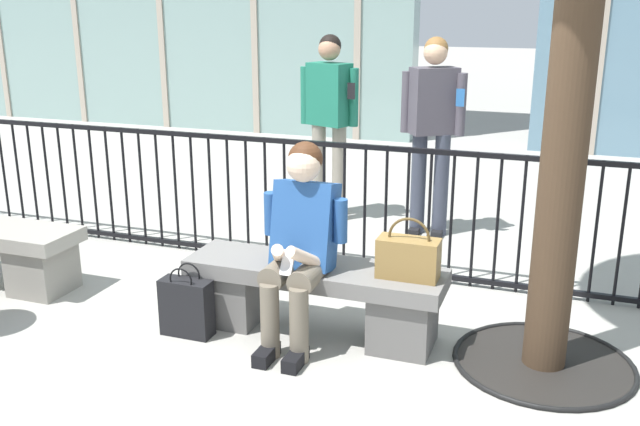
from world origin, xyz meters
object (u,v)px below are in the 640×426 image
shopping_bag (187,307)px  bystander_further_back (432,122)px  stone_bench (314,292)px  bystander_at_railing (329,114)px  handbag_on_bench (408,257)px  seated_person_with_phone (300,239)px

shopping_bag → bystander_further_back: bystander_further_back is taller
stone_bench → bystander_at_railing: bearing=107.0°
handbag_on_bench → bystander_at_railing: bystander_at_railing is taller
stone_bench → seated_person_with_phone: seated_person_with_phone is taller
stone_bench → seated_person_with_phone: size_ratio=1.32×
shopping_bag → handbag_on_bench: bearing=12.3°
handbag_on_bench → shopping_bag: size_ratio=0.80×
seated_person_with_phone → bystander_at_railing: 2.56m
seated_person_with_phone → handbag_on_bench: (0.62, 0.12, -0.07)m
handbag_on_bench → shopping_bag: handbag_on_bench is taller
stone_bench → bystander_further_back: bystander_further_back is taller
stone_bench → seated_person_with_phone: bearing=-108.6°
seated_person_with_phone → bystander_further_back: bearing=82.4°
handbag_on_bench → shopping_bag: bearing=-167.7°
shopping_bag → bystander_at_railing: 2.74m
stone_bench → seated_person_with_phone: 0.40m
seated_person_with_phone → handbag_on_bench: seated_person_with_phone is taller
seated_person_with_phone → bystander_at_railing: (-0.67, 2.45, 0.35)m
stone_bench → shopping_bag: (-0.73, -0.30, -0.09)m
seated_person_with_phone → shopping_bag: seated_person_with_phone is taller
bystander_at_railing → bystander_further_back: (0.98, -0.13, 0.00)m
bystander_at_railing → handbag_on_bench: bearing=-61.0°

